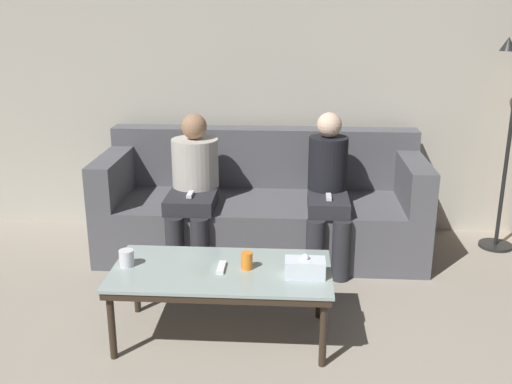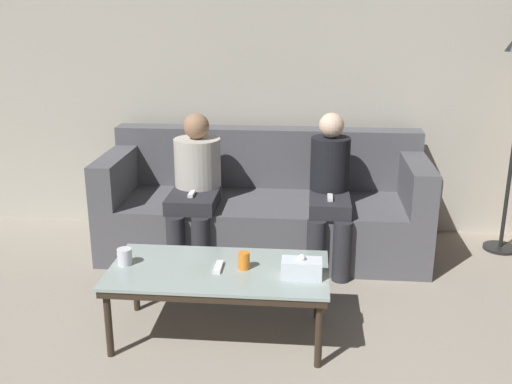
% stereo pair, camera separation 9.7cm
% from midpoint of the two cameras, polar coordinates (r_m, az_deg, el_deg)
% --- Properties ---
extents(wall_back, '(12.00, 0.06, 2.60)m').
position_cam_midpoint_polar(wall_back, '(4.94, 1.87, 11.14)').
color(wall_back, '#B7B2A3').
rests_on(wall_back, ground_plane).
extents(couch, '(2.43, 0.90, 0.90)m').
position_cam_midpoint_polar(couch, '(4.65, 1.37, -1.57)').
color(couch, '#515156').
rests_on(couch, ground_plane).
extents(coffee_table, '(1.23, 0.62, 0.43)m').
position_cam_midpoint_polar(coffee_table, '(3.42, -2.76, -7.91)').
color(coffee_table, '#8C9E99').
rests_on(coffee_table, ground_plane).
extents(cup_near_left, '(0.08, 0.08, 0.09)m').
position_cam_midpoint_polar(cup_near_left, '(3.50, -11.62, -6.05)').
color(cup_near_left, silver).
rests_on(cup_near_left, coffee_table).
extents(cup_near_right, '(0.06, 0.06, 0.10)m').
position_cam_midpoint_polar(cup_near_right, '(3.37, -0.32, -6.55)').
color(cup_near_right, orange).
rests_on(cup_near_right, coffee_table).
extents(tissue_box, '(0.22, 0.12, 0.13)m').
position_cam_midpoint_polar(tissue_box, '(3.29, 5.22, -7.23)').
color(tissue_box, silver).
rests_on(tissue_box, coffee_table).
extents(game_remote, '(0.04, 0.15, 0.02)m').
position_cam_midpoint_polar(game_remote, '(3.39, -2.77, -7.15)').
color(game_remote, white).
rests_on(game_remote, coffee_table).
extents(seated_person_left_end, '(0.35, 0.66, 1.09)m').
position_cam_midpoint_polar(seated_person_left_end, '(4.42, -5.16, 0.87)').
color(seated_person_left_end, '#28282D').
rests_on(seated_person_left_end, ground_plane).
extents(seated_person_mid_left, '(0.31, 0.62, 1.11)m').
position_cam_midpoint_polar(seated_person_mid_left, '(4.35, 7.67, 0.39)').
color(seated_person_mid_left, '#28282D').
rests_on(seated_person_mid_left, ground_plane).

